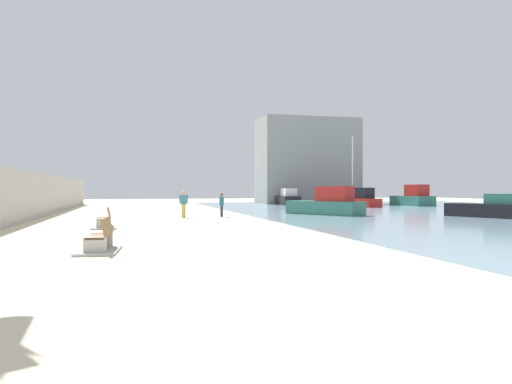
% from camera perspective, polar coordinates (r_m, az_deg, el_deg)
% --- Properties ---
extents(ground_plane, '(120.00, 120.00, 0.00)m').
position_cam_1_polar(ground_plane, '(28.17, -11.33, -3.32)').
color(ground_plane, beige).
extents(seawall, '(0.80, 64.00, 2.81)m').
position_cam_1_polar(seawall, '(28.71, -26.46, -0.48)').
color(seawall, '#ADAAA3').
rests_on(seawall, ground).
extents(water_bay, '(36.00, 68.00, 0.04)m').
position_cam_1_polar(water_bay, '(37.97, 27.84, -2.37)').
color(water_bay, '#7A99A8').
rests_on(water_bay, ground).
extents(bench_near, '(1.26, 2.18, 0.98)m').
position_cam_1_polar(bench_near, '(14.60, -18.00, -5.84)').
color(bench_near, '#ADAAA3').
rests_on(bench_near, ground).
extents(bench_far, '(1.16, 2.13, 0.98)m').
position_cam_1_polar(bench_far, '(23.27, -17.51, -3.53)').
color(bench_far, '#ADAAA3').
rests_on(bench_far, ground).
extents(person_walking, '(0.53, 0.23, 1.68)m').
position_cam_1_polar(person_walking, '(30.31, -8.57, -1.20)').
color(person_walking, gold).
rests_on(person_walking, ground).
extents(person_standing, '(0.36, 0.44, 1.55)m').
position_cam_1_polar(person_standing, '(31.24, -4.09, -1.32)').
color(person_standing, '#333338').
rests_on(person_standing, ground).
extents(boat_far_left, '(3.84, 6.12, 1.47)m').
position_cam_1_polar(boat_far_left, '(33.07, 26.73, -1.76)').
color(boat_far_left, black).
rests_on(boat_far_left, water_bay).
extents(boat_outer, '(3.08, 4.76, 2.22)m').
position_cam_1_polar(boat_outer, '(53.37, 18.13, -0.68)').
color(boat_outer, '#337060').
rests_on(boat_outer, water_bay).
extents(boat_nearest, '(3.76, 5.74, 7.09)m').
position_cam_1_polar(boat_nearest, '(48.69, 11.78, -0.89)').
color(boat_nearest, red).
rests_on(boat_nearest, water_bay).
extents(boat_distant, '(4.26, 5.72, 1.95)m').
position_cam_1_polar(boat_distant, '(33.35, 8.38, -1.45)').
color(boat_distant, '#337060').
rests_on(boat_distant, water_bay).
extents(boat_mid_bay, '(2.10, 5.26, 1.82)m').
position_cam_1_polar(boat_mid_bay, '(53.60, 3.73, -0.79)').
color(boat_mid_bay, black).
rests_on(boat_mid_bay, water_bay).
extents(harbor_building, '(12.00, 6.00, 10.41)m').
position_cam_1_polar(harbor_building, '(59.95, 6.08, 3.62)').
color(harbor_building, gray).
rests_on(harbor_building, ground).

